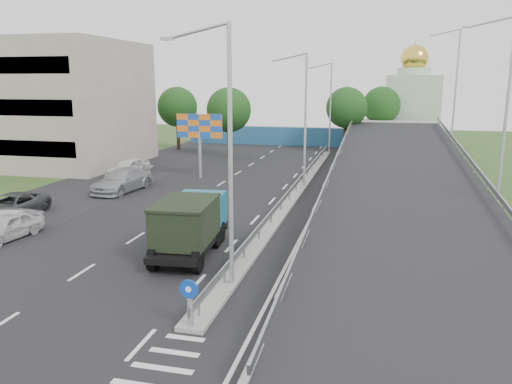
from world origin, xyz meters
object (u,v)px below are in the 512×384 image
(lamp_post_far, at_px, (329,103))
(billboard, at_px, (199,130))
(lamp_post_mid, at_px, (303,113))
(dump_truck, at_px, (191,223))
(parked_car_e, at_px, (128,168))
(parked_car_b, at_px, (8,223))
(church, at_px, (412,103))
(parked_car_d, at_px, (122,180))
(parked_car_c, at_px, (11,206))
(lamp_post_near, at_px, (225,144))
(sign_bollard, at_px, (190,303))
(parked_car_a, at_px, (7,227))

(lamp_post_far, xyz_separation_m, billboard, (-9.11, -18.00, -1.62))
(lamp_post_mid, xyz_separation_m, dump_truck, (-2.90, -16.45, -4.27))
(parked_car_e, bearing_deg, parked_car_b, -76.34)
(church, height_order, parked_car_d, church)
(billboard, distance_m, parked_car_c, 16.75)
(parked_car_b, distance_m, parked_car_e, 17.34)
(lamp_post_near, distance_m, church, 54.90)
(lamp_post_far, bearing_deg, parked_car_e, -129.39)
(sign_bollard, bearing_deg, church, 80.19)
(parked_car_e, bearing_deg, dump_truck, -47.12)
(sign_bollard, xyz_separation_m, parked_car_c, (-15.82, 10.93, -0.31))
(parked_car_b, distance_m, parked_car_d, 11.63)
(parked_car_e, bearing_deg, sign_bollard, -51.08)
(parked_car_a, xyz_separation_m, parked_car_c, (-2.84, 3.81, 0.03))
(lamp_post_mid, bearing_deg, lamp_post_near, -90.00)
(parked_car_a, xyz_separation_m, parked_car_b, (-0.47, 0.62, -0.03))
(sign_bollard, height_order, billboard, billboard)
(parked_car_c, bearing_deg, sign_bollard, -36.01)
(church, xyz_separation_m, dump_truck, (-12.79, -50.45, -3.77))
(parked_car_c, bearing_deg, lamp_post_mid, 37.63)
(billboard, bearing_deg, parked_car_d, -121.30)
(parked_car_a, distance_m, parked_car_d, 12.25)
(sign_bollard, xyz_separation_m, parked_car_b, (-13.45, 7.74, -0.37))
(lamp_post_mid, distance_m, dump_truck, 17.24)
(parked_car_c, distance_m, parked_car_e, 14.06)
(church, relative_size, parked_car_c, 2.66)
(lamp_post_mid, relative_size, parked_car_c, 1.95)
(lamp_post_near, xyz_separation_m, church, (9.89, 54.00, -0.50))
(billboard, bearing_deg, parked_car_c, -114.60)
(sign_bollard, relative_size, parked_car_e, 0.35)
(lamp_post_near, bearing_deg, parked_car_e, 126.19)
(lamp_post_far, bearing_deg, parked_car_d, -118.06)
(church, bearing_deg, sign_bollard, -99.81)
(dump_truck, relative_size, parked_car_e, 1.37)
(lamp_post_near, relative_size, parked_car_d, 1.73)
(lamp_post_far, bearing_deg, lamp_post_mid, -90.00)
(lamp_post_near, bearing_deg, billboard, 112.49)
(lamp_post_near, bearing_deg, parked_car_c, 155.96)
(billboard, relative_size, parked_car_d, 0.94)
(parked_car_a, bearing_deg, parked_car_d, 96.46)
(billboard, xyz_separation_m, parked_car_b, (-4.45, -18.08, -3.52))
(parked_car_b, bearing_deg, lamp_post_mid, 55.05)
(parked_car_b, relative_size, parked_car_d, 0.69)
(parked_car_a, bearing_deg, billboard, 84.70)
(parked_car_e, bearing_deg, church, 59.65)
(dump_truck, distance_m, parked_car_b, 10.71)
(church, relative_size, parked_car_a, 3.39)
(sign_bollard, height_order, parked_car_a, sign_bollard)
(lamp_post_far, bearing_deg, billboard, -116.84)
(sign_bollard, distance_m, lamp_post_mid, 24.30)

